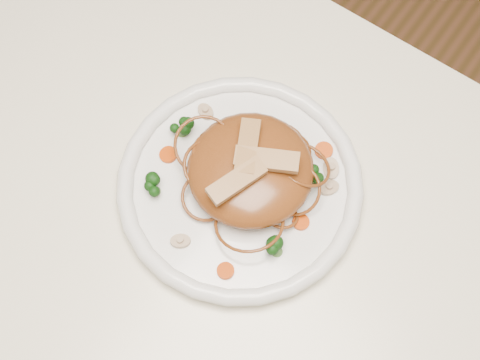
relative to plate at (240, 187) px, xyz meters
The scene contains 19 objects.
table 0.16m from the plate, 53.33° to the right, with size 1.20×0.80×0.75m.
plate is the anchor object (origin of this frame).
noodle_mound 0.04m from the plate, 69.47° to the left, with size 0.15×0.15×0.05m, color brown.
chicken_a 0.07m from the plate, 45.35° to the left, with size 0.07×0.02×0.01m, color tan.
chicken_b 0.07m from the plate, 103.21° to the left, with size 0.07×0.02×0.01m, color tan.
chicken_c 0.07m from the plate, 64.02° to the right, with size 0.07×0.02×0.01m, color tan.
broccoli_0 0.09m from the plate, 39.22° to the left, with size 0.03×0.03×0.03m, color #103C0C, non-canonical shape.
broccoli_1 0.10m from the plate, behind, with size 0.03×0.03×0.03m, color #103C0C, non-canonical shape.
broccoli_2 0.10m from the plate, 138.94° to the right, with size 0.02×0.02×0.03m, color #103C0C, non-canonical shape.
broccoli_3 0.10m from the plate, 27.14° to the right, with size 0.02×0.02×0.03m, color #103C0C, non-canonical shape.
carrot_0 0.11m from the plate, 59.31° to the left, with size 0.02×0.02×0.01m, color #BC4406.
carrot_1 0.10m from the plate, 167.76° to the right, with size 0.02×0.02×0.01m, color #BC4406.
carrot_2 0.09m from the plate, ahead, with size 0.02×0.02×0.01m, color #BC4406.
carrot_3 0.09m from the plate, 118.32° to the left, with size 0.02×0.02×0.01m, color #BC4406.
carrot_4 0.11m from the plate, 62.71° to the right, with size 0.02×0.02×0.01m, color #BC4406.
mushroom_0 0.10m from the plate, 97.63° to the right, with size 0.02×0.02×0.01m, color #C5AD94.
mushroom_1 0.11m from the plate, 33.09° to the left, with size 0.03×0.03×0.01m, color #C5AD94.
mushroom_2 0.11m from the plate, 149.81° to the left, with size 0.02×0.02×0.01m, color #C5AD94.
mushroom_3 0.11m from the plate, 46.24° to the left, with size 0.03×0.03×0.01m, color #C5AD94.
Camera 1 is at (0.10, -0.14, 1.45)m, focal length 46.39 mm.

